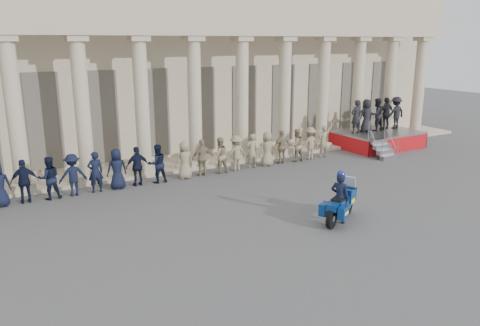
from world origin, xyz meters
name	(u,v)px	position (x,y,z in m)	size (l,w,h in m)	color
ground	(261,227)	(0.00, 0.00, 0.00)	(90.00, 90.00, 0.00)	#444447
building	(125,68)	(0.00, 14.74, 4.52)	(40.00, 12.50, 9.00)	tan
officer_rank	(119,169)	(-2.87, 6.60, 0.86)	(22.64, 0.65, 1.72)	black
reviewing_stand	(380,120)	(12.68, 7.03, 1.57)	(4.63, 4.35, 2.84)	gray
motorcycle	(341,204)	(2.70, -0.87, 0.63)	(2.07, 1.45, 1.45)	black
rider	(340,197)	(2.59, -0.93, 0.92)	(0.67, 0.77, 1.85)	black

